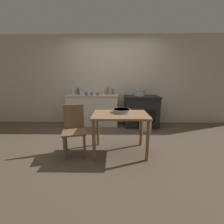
{
  "coord_description": "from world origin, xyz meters",
  "views": [
    {
      "loc": [
        0.06,
        -2.94,
        1.34
      ],
      "look_at": [
        0.0,
        0.46,
        0.58
      ],
      "focal_mm": 24.0,
      "sensor_mm": 36.0,
      "label": 1
    }
  ],
  "objects_px": {
    "bottle_center": "(73,91)",
    "chair": "(74,128)",
    "cup_right": "(86,94)",
    "stock_pot": "(140,93)",
    "cup_center_right": "(92,94)",
    "cup_far_right": "(82,94)",
    "bottle_left": "(113,92)",
    "work_table": "(120,120)",
    "bottle_center_left": "(78,92)",
    "flour_sack": "(145,124)",
    "bottle_mid_left": "(108,91)",
    "bottle_far_left": "(103,91)",
    "mixing_bowl_large": "(122,111)",
    "stove": "(141,111)",
    "cup_mid_right": "(98,94)"
  },
  "relations": [
    {
      "from": "flour_sack",
      "to": "bottle_center_left",
      "type": "relative_size",
      "value": 1.86
    },
    {
      "from": "work_table",
      "to": "flour_sack",
      "type": "height_order",
      "value": "work_table"
    },
    {
      "from": "stove",
      "to": "bottle_left",
      "type": "distance_m",
      "value": 0.99
    },
    {
      "from": "flour_sack",
      "to": "cup_far_right",
      "type": "height_order",
      "value": "cup_far_right"
    },
    {
      "from": "flour_sack",
      "to": "bottle_center",
      "type": "xyz_separation_m",
      "value": [
        -2.02,
        0.66,
        0.78
      ]
    },
    {
      "from": "chair",
      "to": "bottle_mid_left",
      "type": "distance_m",
      "value": 1.9
    },
    {
      "from": "flour_sack",
      "to": "bottle_far_left",
      "type": "bearing_deg",
      "value": 148.5
    },
    {
      "from": "flour_sack",
      "to": "mixing_bowl_large",
      "type": "relative_size",
      "value": 1.18
    },
    {
      "from": "bottle_center",
      "to": "cup_center_right",
      "type": "xyz_separation_m",
      "value": [
        0.59,
        -0.28,
        -0.04
      ]
    },
    {
      "from": "cup_right",
      "to": "mixing_bowl_large",
      "type": "bearing_deg",
      "value": -56.97
    },
    {
      "from": "flour_sack",
      "to": "cup_far_right",
      "type": "xyz_separation_m",
      "value": [
        -1.72,
        0.4,
        0.74
      ]
    },
    {
      "from": "cup_mid_right",
      "to": "bottle_mid_left",
      "type": "bearing_deg",
      "value": 24.87
    },
    {
      "from": "work_table",
      "to": "bottle_mid_left",
      "type": "xyz_separation_m",
      "value": [
        -0.3,
        1.72,
        0.37
      ]
    },
    {
      "from": "bottle_mid_left",
      "to": "cup_far_right",
      "type": "bearing_deg",
      "value": -166.62
    },
    {
      "from": "stock_pot",
      "to": "cup_mid_right",
      "type": "bearing_deg",
      "value": -179.83
    },
    {
      "from": "chair",
      "to": "bottle_mid_left",
      "type": "bearing_deg",
      "value": 59.94
    },
    {
      "from": "stove",
      "to": "cup_far_right",
      "type": "height_order",
      "value": "cup_far_right"
    },
    {
      "from": "mixing_bowl_large",
      "to": "cup_mid_right",
      "type": "height_order",
      "value": "cup_mid_right"
    },
    {
      "from": "chair",
      "to": "bottle_center_left",
      "type": "distance_m",
      "value": 1.92
    },
    {
      "from": "bottle_mid_left",
      "to": "bottle_center",
      "type": "distance_m",
      "value": 1.03
    },
    {
      "from": "stock_pot",
      "to": "cup_right",
      "type": "distance_m",
      "value": 1.47
    },
    {
      "from": "mixing_bowl_large",
      "to": "bottle_center_left",
      "type": "bearing_deg",
      "value": 125.4
    },
    {
      "from": "flour_sack",
      "to": "bottle_left",
      "type": "bearing_deg",
      "value": 140.71
    },
    {
      "from": "chair",
      "to": "cup_mid_right",
      "type": "height_order",
      "value": "cup_mid_right"
    },
    {
      "from": "cup_right",
      "to": "chair",
      "type": "bearing_deg",
      "value": -88.23
    },
    {
      "from": "stove",
      "to": "bottle_center_left",
      "type": "bearing_deg",
      "value": 174.09
    },
    {
      "from": "bottle_mid_left",
      "to": "cup_mid_right",
      "type": "distance_m",
      "value": 0.31
    },
    {
      "from": "cup_far_right",
      "to": "bottle_left",
      "type": "bearing_deg",
      "value": 19.28
    },
    {
      "from": "work_table",
      "to": "bottle_center_left",
      "type": "bearing_deg",
      "value": 123.14
    },
    {
      "from": "bottle_center",
      "to": "chair",
      "type": "bearing_deg",
      "value": -74.93
    },
    {
      "from": "stock_pot",
      "to": "bottle_center_left",
      "type": "height_order",
      "value": "bottle_center_left"
    },
    {
      "from": "chair",
      "to": "bottle_left",
      "type": "height_order",
      "value": "bottle_left"
    },
    {
      "from": "bottle_mid_left",
      "to": "bottle_center",
      "type": "xyz_separation_m",
      "value": [
        -1.02,
        0.09,
        -0.01
      ]
    },
    {
      "from": "chair",
      "to": "stock_pot",
      "type": "xyz_separation_m",
      "value": [
        1.42,
        1.63,
        0.49
      ]
    },
    {
      "from": "stove",
      "to": "bottle_left",
      "type": "relative_size",
      "value": 5.85
    },
    {
      "from": "stock_pot",
      "to": "bottle_center",
      "type": "xyz_separation_m",
      "value": [
        -1.92,
        0.22,
        0.01
      ]
    },
    {
      "from": "stock_pot",
      "to": "stove",
      "type": "bearing_deg",
      "value": 8.88
    },
    {
      "from": "bottle_left",
      "to": "cup_center_right",
      "type": "height_order",
      "value": "bottle_left"
    },
    {
      "from": "chair",
      "to": "cup_right",
      "type": "xyz_separation_m",
      "value": [
        -0.05,
        1.53,
        0.46
      ]
    },
    {
      "from": "bottle_center_left",
      "to": "bottle_far_left",
      "type": "bearing_deg",
      "value": 4.47
    },
    {
      "from": "stock_pot",
      "to": "cup_center_right",
      "type": "xyz_separation_m",
      "value": [
        -1.33,
        -0.06,
        -0.03
      ]
    },
    {
      "from": "stock_pot",
      "to": "bottle_far_left",
      "type": "relative_size",
      "value": 1.3
    },
    {
      "from": "stock_pot",
      "to": "bottle_center",
      "type": "height_order",
      "value": "bottle_center"
    },
    {
      "from": "bottle_far_left",
      "to": "bottle_mid_left",
      "type": "xyz_separation_m",
      "value": [
        0.14,
        -0.13,
        0.01
      ]
    },
    {
      "from": "flour_sack",
      "to": "cup_far_right",
      "type": "bearing_deg",
      "value": 167.02
    },
    {
      "from": "flour_sack",
      "to": "stock_pot",
      "type": "relative_size",
      "value": 1.24
    },
    {
      "from": "stock_pot",
      "to": "cup_right",
      "type": "bearing_deg",
      "value": -176.02
    },
    {
      "from": "bottle_mid_left",
      "to": "cup_mid_right",
      "type": "xyz_separation_m",
      "value": [
        -0.28,
        -0.13,
        -0.06
      ]
    },
    {
      "from": "stove",
      "to": "bottle_far_left",
      "type": "bearing_deg",
      "value": 167.23
    },
    {
      "from": "mixing_bowl_large",
      "to": "bottle_far_left",
      "type": "xyz_separation_m",
      "value": [
        -0.46,
        1.74,
        0.21
      ]
    }
  ]
}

